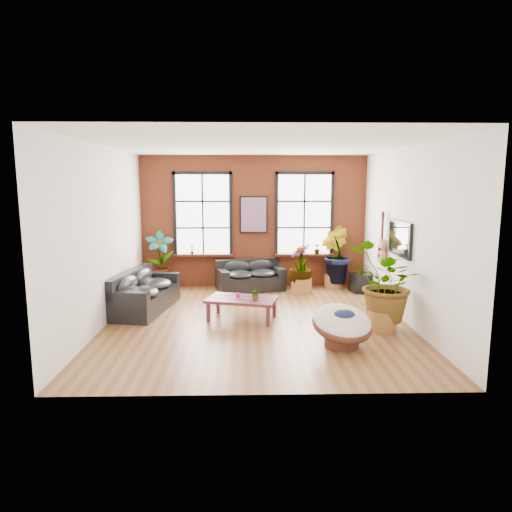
% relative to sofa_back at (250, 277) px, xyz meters
% --- Properties ---
extents(room, '(6.04, 6.54, 3.54)m').
position_rel_sofa_back_xyz_m(room, '(0.11, -2.64, 1.39)').
color(room, brown).
rests_on(room, ground).
extents(sofa_back, '(1.86, 1.25, 0.78)m').
position_rel_sofa_back_xyz_m(sofa_back, '(0.00, 0.00, 0.00)').
color(sofa_back, black).
rests_on(sofa_back, ground).
extents(sofa_left, '(1.25, 2.30, 0.86)m').
position_rel_sofa_back_xyz_m(sofa_left, '(-2.39, -1.87, 0.04)').
color(sofa_left, black).
rests_on(sofa_left, ground).
extents(coffee_table, '(1.55, 1.13, 0.54)m').
position_rel_sofa_back_xyz_m(coffee_table, '(-0.19, -2.63, 0.04)').
color(coffee_table, '#4E1C27').
rests_on(coffee_table, ground).
extents(papasan_chair, '(1.25, 1.26, 0.77)m').
position_rel_sofa_back_xyz_m(papasan_chair, '(1.53, -4.27, 0.04)').
color(papasan_chair, '#522B1D').
rests_on(papasan_chair, ground).
extents(poster, '(0.74, 0.06, 0.98)m').
position_rel_sofa_back_xyz_m(poster, '(0.11, 0.39, 1.60)').
color(poster, black).
rests_on(poster, room).
extents(tv_wall_unit, '(0.13, 1.86, 1.20)m').
position_rel_sofa_back_xyz_m(tv_wall_unit, '(3.04, -2.19, 1.19)').
color(tv_wall_unit, black).
rests_on(tv_wall_unit, room).
extents(media_box, '(0.66, 0.59, 0.48)m').
position_rel_sofa_back_xyz_m(media_box, '(2.90, -0.31, -0.11)').
color(media_box, black).
rests_on(media_box, ground).
extents(pot_back_left, '(0.66, 0.66, 0.39)m').
position_rel_sofa_back_xyz_m(pot_back_left, '(-2.36, 0.17, -0.16)').
color(pot_back_left, olive).
rests_on(pot_back_left, ground).
extents(pot_back_right, '(0.50, 0.50, 0.36)m').
position_rel_sofa_back_xyz_m(pot_back_right, '(2.25, 0.18, -0.17)').
color(pot_back_right, olive).
rests_on(pot_back_right, ground).
extents(pot_right_wall, '(0.67, 0.67, 0.40)m').
position_rel_sofa_back_xyz_m(pot_right_wall, '(2.48, -3.42, -0.16)').
color(pot_right_wall, olive).
rests_on(pot_right_wall, ground).
extents(pot_mid, '(0.60, 0.60, 0.38)m').
position_rel_sofa_back_xyz_m(pot_mid, '(1.31, -0.37, -0.16)').
color(pot_mid, olive).
rests_on(pot_mid, ground).
extents(floor_plant_back_left, '(0.82, 0.63, 1.40)m').
position_rel_sofa_back_xyz_m(floor_plant_back_left, '(-2.36, 0.14, 0.50)').
color(floor_plant_back_left, '#154312').
rests_on(floor_plant_back_left, ground).
extents(floor_plant_back_right, '(1.04, 1.08, 1.53)m').
position_rel_sofa_back_xyz_m(floor_plant_back_right, '(2.26, 0.18, 0.56)').
color(floor_plant_back_right, '#154312').
rests_on(floor_plant_back_right, ground).
extents(floor_plant_right_wall, '(1.76, 1.71, 1.50)m').
position_rel_sofa_back_xyz_m(floor_plant_right_wall, '(2.51, -3.40, 0.56)').
color(floor_plant_right_wall, '#154312').
rests_on(floor_plant_right_wall, ground).
extents(floor_plant_mid, '(0.74, 0.74, 1.13)m').
position_rel_sofa_back_xyz_m(floor_plant_mid, '(1.28, -0.35, 0.35)').
color(floor_plant_mid, '#154312').
rests_on(floor_plant_mid, ground).
extents(table_plant, '(0.24, 0.21, 0.25)m').
position_rel_sofa_back_xyz_m(table_plant, '(0.09, -2.77, 0.22)').
color(table_plant, '#154312').
rests_on(table_plant, coffee_table).
extents(sill_plant_left, '(0.17, 0.17, 0.27)m').
position_rel_sofa_back_xyz_m(sill_plant_left, '(-1.54, 0.34, 0.68)').
color(sill_plant_left, '#154312').
rests_on(sill_plant_left, room).
extents(sill_plant_right, '(0.19, 0.19, 0.27)m').
position_rel_sofa_back_xyz_m(sill_plant_right, '(1.81, 0.34, 0.68)').
color(sill_plant_right, '#154312').
rests_on(sill_plant_right, room).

